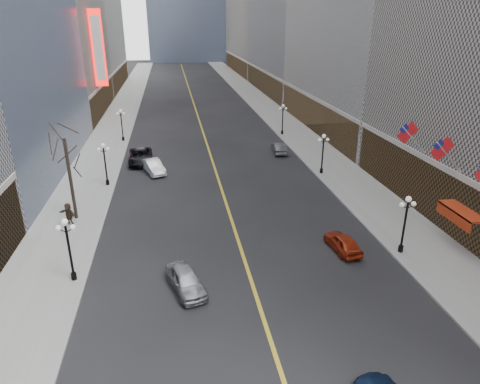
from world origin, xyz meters
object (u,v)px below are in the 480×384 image
object	(u,v)px
car_sb_mid	(343,243)
car_nb_near	(186,280)
car_nb_far	(141,156)
streetlamp_west_3	(121,122)
car_nb_mid	(154,167)
streetlamp_east_2	(323,150)
streetlamp_east_3	(283,116)
car_sb_far	(279,148)
streetlamp_east_1	(405,219)
streetlamp_west_1	(68,243)
streetlamp_west_2	(105,160)

from	to	relation	value
car_sb_mid	car_nb_near	bearing A→B (deg)	9.07
car_nb_far	car_nb_near	bearing A→B (deg)	-83.62
streetlamp_west_3	car_nb_mid	distance (m)	15.44
streetlamp_east_2	car_nb_far	xyz separation A→B (m)	(-20.53, 7.40, -2.06)
streetlamp_west_3	car_nb_far	bearing A→B (deg)	-73.86
streetlamp_east_3	car_sb_far	distance (m)	9.89
car_sb_far	streetlamp_east_1	bearing A→B (deg)	100.81
streetlamp_east_2	car_nb_mid	bearing A→B (deg)	169.62
streetlamp_east_1	streetlamp_east_2	xyz separation A→B (m)	(0.00, 18.00, 0.00)
streetlamp_east_1	car_sb_mid	size ratio (longest dim) A/B	1.14
streetlamp_east_3	car_nb_near	xyz separation A→B (m)	(-16.18, -38.20, -2.16)
streetlamp_west_1	streetlamp_west_2	size ratio (longest dim) A/B	1.00
streetlamp_east_3	car_sb_mid	xyz separation A→B (m)	(-4.17, -34.90, -2.23)
streetlamp_east_3	car_nb_far	distance (m)	23.20
streetlamp_east_2	streetlamp_west_2	bearing A→B (deg)	180.00
car_nb_far	car_sb_far	world-z (taller)	car_nb_far
streetlamp_west_1	car_sb_far	size ratio (longest dim) A/B	1.06
streetlamp_east_3	streetlamp_west_2	world-z (taller)	same
streetlamp_east_1	streetlamp_west_1	size ratio (longest dim) A/B	1.00
car_nb_near	car_nb_far	size ratio (longest dim) A/B	0.72
car_sb_far	streetlamp_west_2	bearing A→B (deg)	27.72
streetlamp_west_2	streetlamp_west_3	xyz separation A→B (m)	(0.00, 18.00, 0.00)
streetlamp_east_1	streetlamp_east_3	size ratio (longest dim) A/B	1.00
streetlamp_west_1	car_nb_mid	xyz separation A→B (m)	(4.72, 21.46, -2.14)
streetlamp_west_1	car_nb_mid	size ratio (longest dim) A/B	0.98
streetlamp_east_1	car_sb_mid	xyz separation A→B (m)	(-4.17, 1.10, -2.23)
streetlamp_east_3	streetlamp_west_2	xyz separation A→B (m)	(-23.60, -18.00, 0.00)
streetlamp_west_2	car_sb_mid	size ratio (longest dim) A/B	1.14
streetlamp_west_1	car_sb_mid	xyz separation A→B (m)	(19.43, 1.10, -2.23)
streetlamp_east_3	car_nb_near	distance (m)	41.54
streetlamp_west_1	streetlamp_west_2	world-z (taller)	same
streetlamp_east_2	car_nb_far	bearing A→B (deg)	160.18
streetlamp_east_2	streetlamp_east_3	world-z (taller)	same
streetlamp_west_3	car_nb_near	bearing A→B (deg)	-79.00
streetlamp_east_1	streetlamp_east_3	xyz separation A→B (m)	(0.00, 36.00, 0.00)
streetlamp_east_2	streetlamp_east_3	size ratio (longest dim) A/B	1.00
streetlamp_west_3	car_sb_far	distance (m)	22.86
car_nb_near	car_nb_mid	distance (m)	23.82
car_nb_far	car_sb_far	xyz separation A→B (m)	(17.73, 1.37, -0.14)
streetlamp_west_3	car_nb_far	size ratio (longest dim) A/B	0.74
streetlamp_east_3	car_nb_near	bearing A→B (deg)	-112.95
streetlamp_east_2	streetlamp_west_1	distance (m)	29.68
streetlamp_west_3	car_sb_mid	bearing A→B (deg)	-60.89
streetlamp_west_3	streetlamp_west_1	bearing A→B (deg)	-90.00
car_nb_far	streetlamp_west_1	bearing A→B (deg)	-99.48
streetlamp_east_2	car_nb_far	size ratio (longest dim) A/B	0.74
streetlamp_west_2	car_nb_mid	size ratio (longest dim) A/B	0.98
streetlamp_east_1	streetlamp_west_3	world-z (taller)	same
car_nb_near	streetlamp_east_3	bearing A→B (deg)	50.34
streetlamp_east_3	car_nb_mid	bearing A→B (deg)	-142.39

